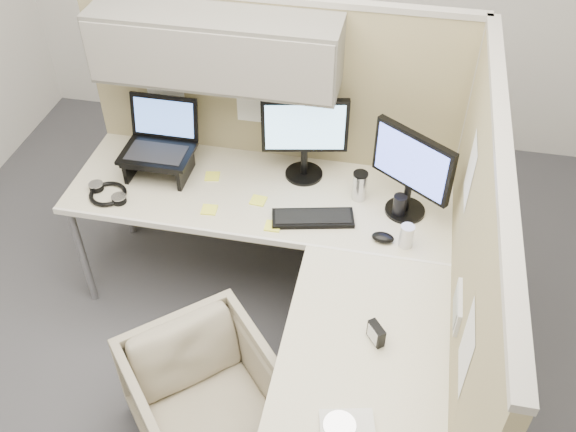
% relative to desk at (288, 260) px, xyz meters
% --- Properties ---
extents(ground, '(4.50, 4.50, 0.00)m').
position_rel_desk_xyz_m(ground, '(-0.12, -0.13, -0.69)').
color(ground, '#414147').
rests_on(ground, ground).
extents(partition_back, '(2.00, 0.36, 1.63)m').
position_rel_desk_xyz_m(partition_back, '(-0.34, 0.70, 0.41)').
color(partition_back, tan).
rests_on(partition_back, ground).
extents(partition_right, '(0.07, 2.03, 1.63)m').
position_rel_desk_xyz_m(partition_right, '(0.78, -0.19, 0.13)').
color(partition_right, tan).
rests_on(partition_right, ground).
extents(desk, '(2.00, 1.98, 0.73)m').
position_rel_desk_xyz_m(desk, '(0.00, 0.00, 0.00)').
color(desk, beige).
rests_on(desk, ground).
extents(office_chair, '(0.84, 0.83, 0.63)m').
position_rel_desk_xyz_m(office_chair, '(-0.28, -0.55, -0.37)').
color(office_chair, '#B4AC8F').
rests_on(office_chair, ground).
extents(monitor_left, '(0.44, 0.20, 0.47)m').
position_rel_desk_xyz_m(monitor_left, '(-0.03, 0.59, 0.32)').
color(monitor_left, black).
rests_on(monitor_left, desk).
extents(monitor_right, '(0.38, 0.28, 0.47)m').
position_rel_desk_xyz_m(monitor_right, '(0.51, 0.41, 0.32)').
color(monitor_right, black).
rests_on(monitor_right, desk).
extents(laptop_station, '(0.37, 0.32, 0.38)m').
position_rel_desk_xyz_m(laptop_station, '(-0.79, 0.48, 0.19)').
color(laptop_station, black).
rests_on(laptop_station, desk).
extents(keyboard, '(0.42, 0.22, 0.02)m').
position_rel_desk_xyz_m(keyboard, '(0.07, 0.25, 0.05)').
color(keyboard, black).
rests_on(keyboard, desk).
extents(mouse, '(0.12, 0.08, 0.04)m').
position_rel_desk_xyz_m(mouse, '(0.43, 0.17, 0.06)').
color(mouse, black).
rests_on(mouse, desk).
extents(travel_mug, '(0.08, 0.08, 0.16)m').
position_rel_desk_xyz_m(travel_mug, '(0.28, 0.46, 0.12)').
color(travel_mug, silver).
rests_on(travel_mug, desk).
extents(soda_can_green, '(0.07, 0.07, 0.12)m').
position_rel_desk_xyz_m(soda_can_green, '(0.53, 0.16, 0.10)').
color(soda_can_green, silver).
rests_on(soda_can_green, desk).
extents(soda_can_silver, '(0.07, 0.07, 0.12)m').
position_rel_desk_xyz_m(soda_can_silver, '(0.48, 0.37, 0.10)').
color(soda_can_silver, black).
rests_on(soda_can_silver, desk).
extents(sticky_note_d, '(0.08, 0.08, 0.01)m').
position_rel_desk_xyz_m(sticky_note_d, '(-0.22, 0.34, 0.05)').
color(sticky_note_d, '#F9FF43').
rests_on(sticky_note_d, desk).
extents(sticky_note_b, '(0.08, 0.08, 0.01)m').
position_rel_desk_xyz_m(sticky_note_b, '(-0.11, 0.16, 0.05)').
color(sticky_note_b, '#F9FF43').
rests_on(sticky_note_b, desk).
extents(sticky_note_c, '(0.09, 0.09, 0.01)m').
position_rel_desk_xyz_m(sticky_note_c, '(-0.51, 0.48, 0.05)').
color(sticky_note_c, '#F9FF43').
rests_on(sticky_note_c, desk).
extents(sticky_note_a, '(0.08, 0.08, 0.01)m').
position_rel_desk_xyz_m(sticky_note_a, '(-0.45, 0.22, 0.05)').
color(sticky_note_a, '#F9FF43').
rests_on(sticky_note_a, desk).
extents(headphones, '(0.26, 0.26, 0.04)m').
position_rel_desk_xyz_m(headphones, '(-0.99, 0.22, 0.06)').
color(headphones, black).
rests_on(headphones, desk).
extents(desk_clock, '(0.08, 0.09, 0.09)m').
position_rel_desk_xyz_m(desk_clock, '(0.45, -0.42, 0.09)').
color(desk_clock, black).
rests_on(desk_clock, desk).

